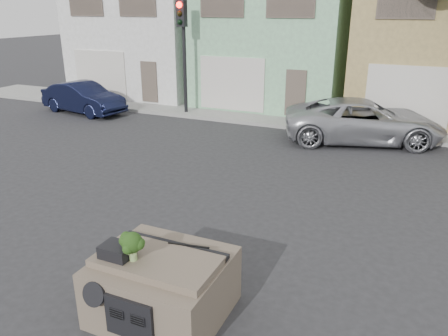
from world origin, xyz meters
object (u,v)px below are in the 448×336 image
Objects in this scene: silver_pickup at (361,141)px; broccoli at (132,246)px; traffic_signal at (184,60)px; navy_sedan at (85,113)px.

broccoli is (-1.90, -11.80, 1.36)m from silver_pickup.
broccoli is (6.21, -12.83, -1.19)m from traffic_signal.
traffic_signal is at bearing 65.97° from silver_pickup.
traffic_signal is 14.31m from broccoli.
navy_sedan is 15.74m from broccoli.
silver_pickup reaches higher than navy_sedan.
navy_sedan is at bearing 75.40° from silver_pickup.
silver_pickup is at bearing 80.84° from broccoli.
traffic_signal is 10.70× the size of broccoli.
navy_sedan is 12.77m from silver_pickup.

